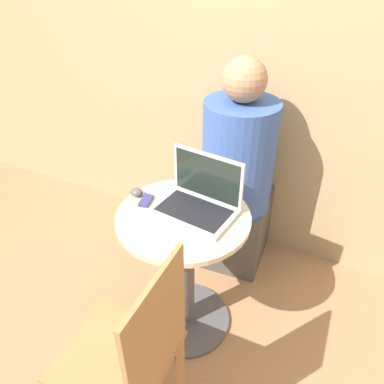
{
  "coord_description": "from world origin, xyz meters",
  "views": [
    {
      "loc": [
        0.61,
        -1.18,
        1.76
      ],
      "look_at": [
        0.02,
        0.05,
        0.83
      ],
      "focal_mm": 35.0,
      "sensor_mm": 36.0,
      "label": 1
    }
  ],
  "objects_px": {
    "laptop": "(199,199)",
    "person_seated": "(239,187)",
    "cell_phone": "(146,201)",
    "chair_empty": "(132,358)"
  },
  "relations": [
    {
      "from": "cell_phone",
      "to": "person_seated",
      "type": "relative_size",
      "value": 0.07
    },
    {
      "from": "laptop",
      "to": "cell_phone",
      "type": "bearing_deg",
      "value": -167.56
    },
    {
      "from": "chair_empty",
      "to": "person_seated",
      "type": "height_order",
      "value": "person_seated"
    },
    {
      "from": "laptop",
      "to": "chair_empty",
      "type": "xyz_separation_m",
      "value": [
        0.03,
        -0.63,
        -0.3
      ]
    },
    {
      "from": "person_seated",
      "to": "cell_phone",
      "type": "bearing_deg",
      "value": -113.81
    },
    {
      "from": "laptop",
      "to": "person_seated",
      "type": "distance_m",
      "value": 0.59
    },
    {
      "from": "chair_empty",
      "to": "person_seated",
      "type": "relative_size",
      "value": 0.73
    },
    {
      "from": "cell_phone",
      "to": "chair_empty",
      "type": "xyz_separation_m",
      "value": [
        0.27,
        -0.57,
        -0.25
      ]
    },
    {
      "from": "cell_phone",
      "to": "chair_empty",
      "type": "relative_size",
      "value": 0.1
    },
    {
      "from": "laptop",
      "to": "person_seated",
      "type": "relative_size",
      "value": 0.29
    }
  ]
}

